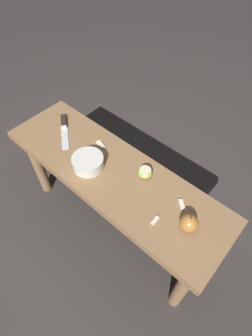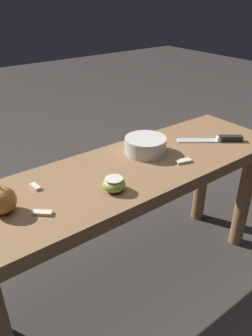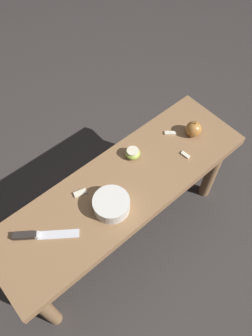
{
  "view_description": "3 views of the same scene",
  "coord_description": "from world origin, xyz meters",
  "px_view_note": "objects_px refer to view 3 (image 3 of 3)",
  "views": [
    {
      "loc": [
        0.51,
        -0.48,
        1.38
      ],
      "look_at": [
        0.05,
        0.04,
        0.52
      ],
      "focal_mm": 28.0,
      "sensor_mm": 36.0,
      "label": 1
    },
    {
      "loc": [
        0.55,
        0.7,
        0.98
      ],
      "look_at": [
        0.05,
        0.04,
        0.52
      ],
      "focal_mm": 35.0,
      "sensor_mm": 36.0,
      "label": 2
    },
    {
      "loc": [
        -0.41,
        -0.5,
        1.59
      ],
      "look_at": [
        0.05,
        0.04,
        0.52
      ],
      "focal_mm": 35.0,
      "sensor_mm": 36.0,
      "label": 3
    }
  ],
  "objects_px": {
    "apple_cut": "(133,153)",
    "knife": "(36,235)",
    "wooden_bench": "(123,195)",
    "apple_whole": "(194,129)",
    "bowl": "(111,204)"
  },
  "relations": [
    {
      "from": "apple_cut",
      "to": "knife",
      "type": "bearing_deg",
      "value": -175.72
    },
    {
      "from": "wooden_bench",
      "to": "apple_cut",
      "type": "height_order",
      "value": "apple_cut"
    },
    {
      "from": "apple_whole",
      "to": "knife",
      "type": "bearing_deg",
      "value": 176.5
    },
    {
      "from": "knife",
      "to": "apple_cut",
      "type": "height_order",
      "value": "apple_cut"
    },
    {
      "from": "apple_whole",
      "to": "apple_cut",
      "type": "xyz_separation_m",
      "value": [
        -0.27,
        0.08,
        -0.01
      ]
    },
    {
      "from": "apple_whole",
      "to": "bowl",
      "type": "relative_size",
      "value": 0.56
    },
    {
      "from": "knife",
      "to": "apple_cut",
      "type": "bearing_deg",
      "value": 41.37
    },
    {
      "from": "knife",
      "to": "wooden_bench",
      "type": "bearing_deg",
      "value": 30.74
    },
    {
      "from": "bowl",
      "to": "wooden_bench",
      "type": "bearing_deg",
      "value": 26.88
    },
    {
      "from": "knife",
      "to": "bowl",
      "type": "height_order",
      "value": "bowl"
    },
    {
      "from": "wooden_bench",
      "to": "apple_cut",
      "type": "distance_m",
      "value": 0.18
    },
    {
      "from": "apple_cut",
      "to": "bowl",
      "type": "relative_size",
      "value": 0.46
    },
    {
      "from": "knife",
      "to": "apple_whole",
      "type": "xyz_separation_m",
      "value": [
        0.76,
        -0.05,
        0.03
      ]
    },
    {
      "from": "wooden_bench",
      "to": "apple_whole",
      "type": "height_order",
      "value": "apple_whole"
    },
    {
      "from": "apple_whole",
      "to": "apple_cut",
      "type": "height_order",
      "value": "apple_whole"
    }
  ]
}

